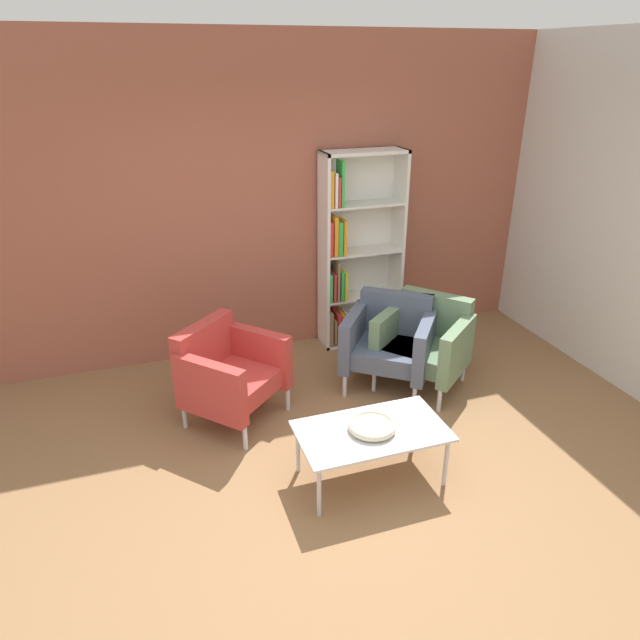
# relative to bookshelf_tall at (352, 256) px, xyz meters

# --- Properties ---
(ground_plane) EXTENTS (8.32, 8.32, 0.00)m
(ground_plane) POSITION_rel_bookshelf_tall_xyz_m (-0.91, -2.25, -0.90)
(ground_plane) COLOR olive
(brick_back_panel) EXTENTS (6.40, 0.12, 2.90)m
(brick_back_panel) POSITION_rel_bookshelf_tall_xyz_m (-0.91, 0.21, 0.55)
(brick_back_panel) COLOR #9E5642
(brick_back_panel) RESTS_ON ground_plane
(bookshelf_tall) EXTENTS (0.80, 0.30, 1.90)m
(bookshelf_tall) POSITION_rel_bookshelf_tall_xyz_m (0.00, 0.00, 0.00)
(bookshelf_tall) COLOR silver
(bookshelf_tall) RESTS_ON ground_plane
(coffee_table_low) EXTENTS (1.00, 0.56, 0.40)m
(coffee_table_low) POSITION_rel_bookshelf_tall_xyz_m (-0.66, -2.05, -0.54)
(coffee_table_low) COLOR silver
(coffee_table_low) RESTS_ON ground_plane
(decorative_bowl) EXTENTS (0.32, 0.32, 0.05)m
(decorative_bowl) POSITION_rel_bookshelf_tall_xyz_m (-0.66, -2.05, -0.47)
(decorative_bowl) COLOR beige
(decorative_bowl) RESTS_ON coffee_table_low
(armchair_spare_guest) EXTENTS (0.95, 0.94, 0.78)m
(armchair_spare_guest) POSITION_rel_bookshelf_tall_xyz_m (0.01, -0.90, -0.49)
(armchair_spare_guest) COLOR #4C566B
(armchair_spare_guest) RESTS_ON ground_plane
(armchair_corner_red) EXTENTS (0.95, 0.95, 0.78)m
(armchair_corner_red) POSITION_rel_bookshelf_tall_xyz_m (-1.43, -0.99, -0.49)
(armchair_corner_red) COLOR #B73833
(armchair_corner_red) RESTS_ON ground_plane
(armchair_by_bookshelf) EXTENTS (0.94, 0.95, 0.78)m
(armchair_by_bookshelf) POSITION_rel_bookshelf_tall_xyz_m (0.29, -1.01, -0.49)
(armchair_by_bookshelf) COLOR slate
(armchair_by_bookshelf) RESTS_ON ground_plane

